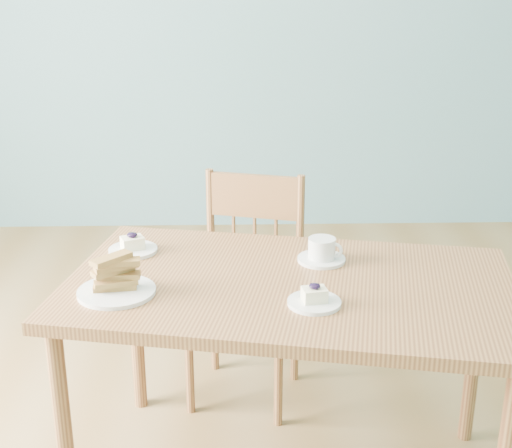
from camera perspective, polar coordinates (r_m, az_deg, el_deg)
name	(u,v)px	position (r m, az deg, el deg)	size (l,w,h in m)	color
room	(256,50)	(1.76, 0.00, 13.77)	(5.01, 5.01, 2.71)	olive
dining_table	(289,303)	(2.08, 2.65, -6.35)	(1.40, 0.97, 0.69)	#9C693B
dining_chair	(247,288)	(2.62, -0.75, -5.18)	(0.46, 0.45, 0.83)	#9C693B
cheesecake_plate_near	(314,299)	(1.92, 4.69, -6.01)	(0.14, 0.14, 0.06)	silver
cheesecake_plate_far	(133,247)	(2.29, -9.83, -1.82)	(0.15, 0.15, 0.06)	silver
coffee_cup	(322,251)	(2.19, 5.31, -2.20)	(0.15, 0.15, 0.07)	silver
biscotti_plate	(116,281)	(2.00, -11.15, -4.48)	(0.22, 0.22, 0.12)	silver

